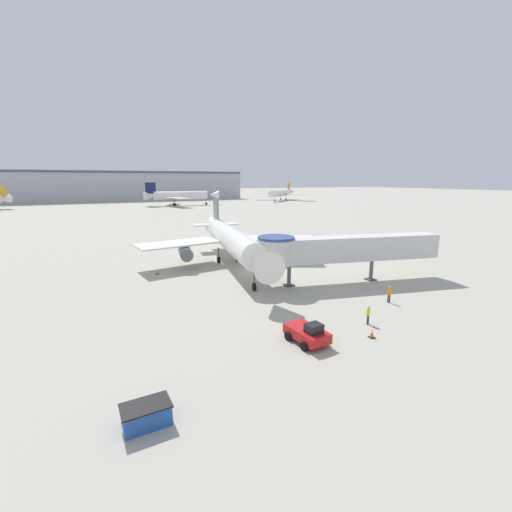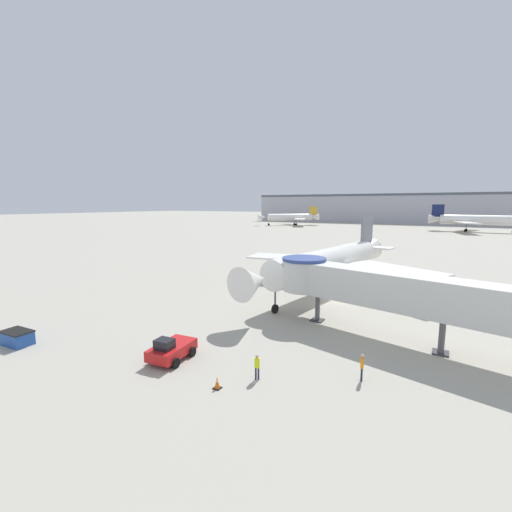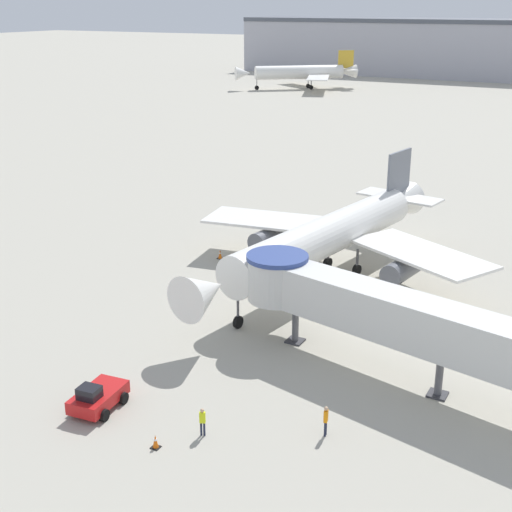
{
  "view_description": "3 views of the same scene",
  "coord_description": "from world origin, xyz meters",
  "px_view_note": "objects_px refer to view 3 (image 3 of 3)",
  "views": [
    {
      "loc": [
        -19.45,
        -39.88,
        11.92
      ],
      "look_at": [
        -0.62,
        -0.91,
        2.22
      ],
      "focal_mm": 24.0,
      "sensor_mm": 36.0,
      "label": 1
    },
    {
      "loc": [
        10.34,
        -36.93,
        10.68
      ],
      "look_at": [
        -8.12,
        -4.26,
        5.0
      ],
      "focal_mm": 24.0,
      "sensor_mm": 36.0,
      "label": 2
    },
    {
      "loc": [
        18.2,
        -46.5,
        21.33
      ],
      "look_at": [
        -5.32,
        -2.63,
        3.52
      ],
      "focal_mm": 50.0,
      "sensor_mm": 36.0,
      "label": 3
    }
  ],
  "objects_px": {
    "pushback_tug_red": "(97,397)",
    "traffic_cone_apron_front": "(155,442)",
    "main_airplane": "(330,236)",
    "background_jet_gold_tail": "(302,72)",
    "traffic_cone_port_wing": "(220,254)",
    "ground_crew_marshaller": "(202,420)",
    "ground_crew_wing_walker": "(326,419)",
    "jet_bridge": "(375,310)",
    "traffic_cone_starboard_wing": "(446,302)"
  },
  "relations": [
    {
      "from": "traffic_cone_starboard_wing",
      "to": "background_jet_gold_tail",
      "type": "bearing_deg",
      "value": 119.1
    },
    {
      "from": "traffic_cone_apron_front",
      "to": "ground_crew_wing_walker",
      "type": "xyz_separation_m",
      "value": [
        7.15,
        5.09,
        0.63
      ]
    },
    {
      "from": "pushback_tug_red",
      "to": "background_jet_gold_tail",
      "type": "distance_m",
      "value": 155.32
    },
    {
      "from": "traffic_cone_apron_front",
      "to": "traffic_cone_port_wing",
      "type": "relative_size",
      "value": 0.92
    },
    {
      "from": "main_airplane",
      "to": "traffic_cone_starboard_wing",
      "type": "xyz_separation_m",
      "value": [
        9.84,
        -1.13,
        -3.36
      ]
    },
    {
      "from": "main_airplane",
      "to": "traffic_cone_starboard_wing",
      "type": "height_order",
      "value": "main_airplane"
    },
    {
      "from": "ground_crew_marshaller",
      "to": "ground_crew_wing_walker",
      "type": "bearing_deg",
      "value": -174.53
    },
    {
      "from": "pushback_tug_red",
      "to": "traffic_cone_apron_front",
      "type": "xyz_separation_m",
      "value": [
        4.96,
        -1.48,
        -0.4
      ]
    },
    {
      "from": "jet_bridge",
      "to": "traffic_cone_port_wing",
      "type": "height_order",
      "value": "jet_bridge"
    },
    {
      "from": "traffic_cone_starboard_wing",
      "to": "traffic_cone_apron_front",
      "type": "bearing_deg",
      "value": -108.97
    },
    {
      "from": "traffic_cone_port_wing",
      "to": "ground_crew_marshaller",
      "type": "relative_size",
      "value": 0.5
    },
    {
      "from": "jet_bridge",
      "to": "ground_crew_marshaller",
      "type": "xyz_separation_m",
      "value": [
        -5.38,
        -10.79,
        -3.15
      ]
    },
    {
      "from": "jet_bridge",
      "to": "pushback_tug_red",
      "type": "distance_m",
      "value": 16.77
    },
    {
      "from": "jet_bridge",
      "to": "pushback_tug_red",
      "type": "bearing_deg",
      "value": -123.21
    },
    {
      "from": "traffic_cone_port_wing",
      "to": "background_jet_gold_tail",
      "type": "height_order",
      "value": "background_jet_gold_tail"
    },
    {
      "from": "traffic_cone_port_wing",
      "to": "ground_crew_wing_walker",
      "type": "relative_size",
      "value": 0.47
    },
    {
      "from": "main_airplane",
      "to": "ground_crew_wing_walker",
      "type": "distance_m",
      "value": 22.57
    },
    {
      "from": "background_jet_gold_tail",
      "to": "ground_crew_wing_walker",
      "type": "bearing_deg",
      "value": -13.65
    },
    {
      "from": "traffic_cone_starboard_wing",
      "to": "ground_crew_marshaller",
      "type": "relative_size",
      "value": 0.45
    },
    {
      "from": "jet_bridge",
      "to": "pushback_tug_red",
      "type": "xyz_separation_m",
      "value": [
        -11.87,
        -11.37,
        -3.31
      ]
    },
    {
      "from": "traffic_cone_starboard_wing",
      "to": "ground_crew_wing_walker",
      "type": "xyz_separation_m",
      "value": [
        -1.34,
        -19.61,
        0.64
      ]
    },
    {
      "from": "background_jet_gold_tail",
      "to": "traffic_cone_apron_front",
      "type": "bearing_deg",
      "value": -16.78
    },
    {
      "from": "main_airplane",
      "to": "traffic_cone_starboard_wing",
      "type": "bearing_deg",
      "value": 2.85
    },
    {
      "from": "traffic_cone_starboard_wing",
      "to": "ground_crew_wing_walker",
      "type": "height_order",
      "value": "ground_crew_wing_walker"
    },
    {
      "from": "traffic_cone_apron_front",
      "to": "ground_crew_marshaller",
      "type": "distance_m",
      "value": 2.62
    },
    {
      "from": "background_jet_gold_tail",
      "to": "main_airplane",
      "type": "bearing_deg",
      "value": -13.17
    },
    {
      "from": "traffic_cone_port_wing",
      "to": "ground_crew_marshaller",
      "type": "distance_m",
      "value": 27.15
    },
    {
      "from": "pushback_tug_red",
      "to": "traffic_cone_port_wing",
      "type": "xyz_separation_m",
      "value": [
        -6.68,
        24.31,
        -0.37
      ]
    },
    {
      "from": "main_airplane",
      "to": "ground_crew_wing_walker",
      "type": "bearing_deg",
      "value": -58.34
    },
    {
      "from": "traffic_cone_starboard_wing",
      "to": "background_jet_gold_tail",
      "type": "height_order",
      "value": "background_jet_gold_tail"
    },
    {
      "from": "traffic_cone_apron_front",
      "to": "pushback_tug_red",
      "type": "bearing_deg",
      "value": 163.41
    },
    {
      "from": "main_airplane",
      "to": "traffic_cone_apron_front",
      "type": "relative_size",
      "value": 41.96
    },
    {
      "from": "traffic_cone_apron_front",
      "to": "ground_crew_wing_walker",
      "type": "distance_m",
      "value": 8.8
    },
    {
      "from": "traffic_cone_port_wing",
      "to": "ground_crew_wing_walker",
      "type": "bearing_deg",
      "value": -47.77
    },
    {
      "from": "pushback_tug_red",
      "to": "traffic_cone_apron_front",
      "type": "height_order",
      "value": "pushback_tug_red"
    },
    {
      "from": "jet_bridge",
      "to": "ground_crew_wing_walker",
      "type": "distance_m",
      "value": 8.35
    },
    {
      "from": "main_airplane",
      "to": "traffic_cone_apron_front",
      "type": "height_order",
      "value": "main_airplane"
    },
    {
      "from": "main_airplane",
      "to": "background_jet_gold_tail",
      "type": "xyz_separation_m",
      "value": [
        -58.17,
        121.03,
        0.5
      ]
    },
    {
      "from": "ground_crew_marshaller",
      "to": "background_jet_gold_tail",
      "type": "distance_m",
      "value": 157.18
    },
    {
      "from": "background_jet_gold_tail",
      "to": "jet_bridge",
      "type": "bearing_deg",
      "value": -12.47
    },
    {
      "from": "ground_crew_marshaller",
      "to": "ground_crew_wing_walker",
      "type": "xyz_separation_m",
      "value": [
        5.62,
        3.04,
        0.06
      ]
    },
    {
      "from": "main_airplane",
      "to": "ground_crew_wing_walker",
      "type": "height_order",
      "value": "main_airplane"
    },
    {
      "from": "pushback_tug_red",
      "to": "main_airplane",
      "type": "bearing_deg",
      "value": 75.93
    },
    {
      "from": "ground_crew_wing_walker",
      "to": "background_jet_gold_tail",
      "type": "bearing_deg",
      "value": 14.15
    },
    {
      "from": "pushback_tug_red",
      "to": "ground_crew_marshaller",
      "type": "distance_m",
      "value": 6.51
    },
    {
      "from": "pushback_tug_red",
      "to": "ground_crew_wing_walker",
      "type": "height_order",
      "value": "pushback_tug_red"
    },
    {
      "from": "traffic_cone_apron_front",
      "to": "traffic_cone_starboard_wing",
      "type": "bearing_deg",
      "value": 71.03
    },
    {
      "from": "ground_crew_marshaller",
      "to": "background_jet_gold_tail",
      "type": "relative_size",
      "value": 0.06
    },
    {
      "from": "pushback_tug_red",
      "to": "traffic_cone_apron_front",
      "type": "distance_m",
      "value": 5.19
    },
    {
      "from": "traffic_cone_starboard_wing",
      "to": "ground_crew_marshaller",
      "type": "distance_m",
      "value": 23.7
    }
  ]
}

